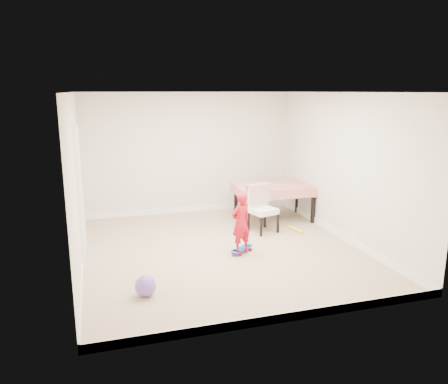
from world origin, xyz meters
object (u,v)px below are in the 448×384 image
object	(u,v)px
dining_chair	(263,209)
child	(241,225)
balloon	(145,286)
dining_table	(274,202)
skateboard	(242,250)

from	to	relation	value
dining_chair	child	world-z (taller)	child
child	balloon	xyz separation A→B (m)	(-1.68, -1.08, -0.36)
child	balloon	bearing A→B (deg)	11.40
dining_table	dining_chair	size ratio (longest dim) A/B	1.77
child	dining_chair	bearing A→B (deg)	-149.86
dining_table	dining_chair	xyz separation A→B (m)	(-0.50, -0.69, 0.08)
skateboard	child	xyz separation A→B (m)	(-0.04, -0.05, 0.46)
skateboard	child	distance (m)	0.47
dining_chair	child	size ratio (longest dim) A/B	0.90
child	balloon	size ratio (longest dim) A/B	3.57
skateboard	balloon	bearing A→B (deg)	177.96
skateboard	child	size ratio (longest dim) A/B	0.51
dining_chair	skateboard	world-z (taller)	dining_chair
dining_table	child	distance (m)	2.11
dining_chair	balloon	world-z (taller)	dining_chair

